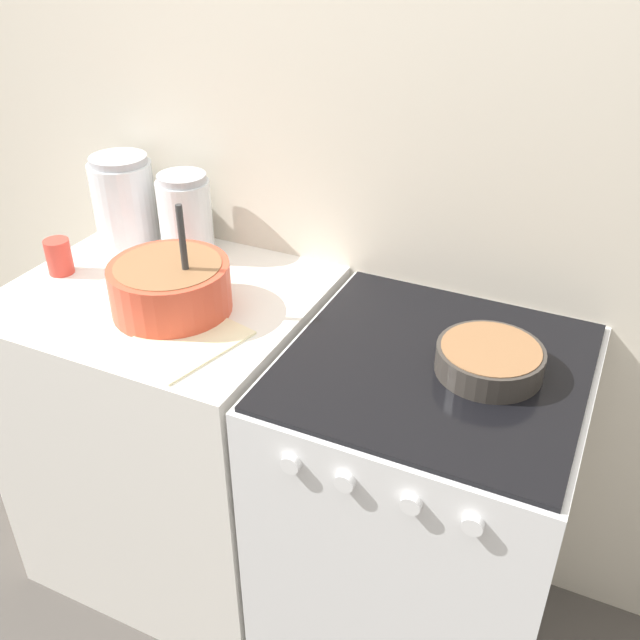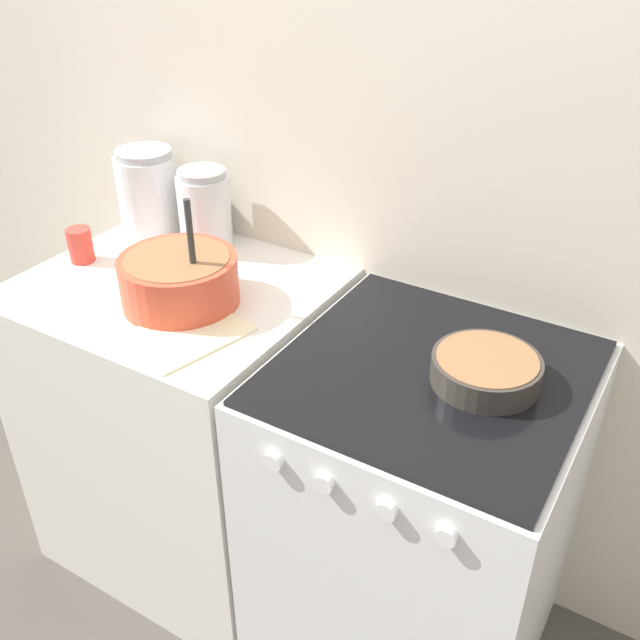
{
  "view_description": "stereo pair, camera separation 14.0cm",
  "coord_description": "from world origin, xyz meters",
  "px_view_note": "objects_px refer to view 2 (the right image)",
  "views": [
    {
      "loc": [
        0.65,
        -0.92,
        1.83
      ],
      "look_at": [
        0.08,
        0.31,
        0.98
      ],
      "focal_mm": 40.0,
      "sensor_mm": 36.0,
      "label": 1
    },
    {
      "loc": [
        0.78,
        -0.85,
        1.83
      ],
      "look_at": [
        0.08,
        0.31,
        0.98
      ],
      "focal_mm": 40.0,
      "sensor_mm": 36.0,
      "label": 2
    }
  ],
  "objects_px": {
    "storage_jar_middle": "(205,215)",
    "tin_can": "(80,245)",
    "storage_jar_left": "(149,198)",
    "stove": "(417,522)",
    "mixing_bowl": "(179,277)",
    "baking_pan": "(486,369)"
  },
  "relations": [
    {
      "from": "baking_pan",
      "to": "storage_jar_middle",
      "type": "xyz_separation_m",
      "value": [
        -0.9,
        0.21,
        0.06
      ]
    },
    {
      "from": "tin_can",
      "to": "stove",
      "type": "bearing_deg",
      "value": 1.28
    },
    {
      "from": "storage_jar_left",
      "to": "tin_can",
      "type": "distance_m",
      "value": 0.25
    },
    {
      "from": "stove",
      "to": "mixing_bowl",
      "type": "xyz_separation_m",
      "value": [
        -0.65,
        -0.06,
        0.54
      ]
    },
    {
      "from": "storage_jar_left",
      "to": "tin_can",
      "type": "relative_size",
      "value": 2.63
    },
    {
      "from": "stove",
      "to": "storage_jar_middle",
      "type": "bearing_deg",
      "value": 164.21
    },
    {
      "from": "stove",
      "to": "storage_jar_left",
      "type": "xyz_separation_m",
      "value": [
        -0.99,
        0.22,
        0.57
      ]
    },
    {
      "from": "baking_pan",
      "to": "storage_jar_middle",
      "type": "distance_m",
      "value": 0.92
    },
    {
      "from": "mixing_bowl",
      "to": "storage_jar_middle",
      "type": "height_order",
      "value": "mixing_bowl"
    },
    {
      "from": "stove",
      "to": "storage_jar_left",
      "type": "distance_m",
      "value": 1.17
    },
    {
      "from": "storage_jar_middle",
      "to": "tin_can",
      "type": "height_order",
      "value": "storage_jar_middle"
    },
    {
      "from": "mixing_bowl",
      "to": "storage_jar_middle",
      "type": "xyz_separation_m",
      "value": [
        -0.14,
        0.28,
        0.03
      ]
    },
    {
      "from": "stove",
      "to": "storage_jar_left",
      "type": "height_order",
      "value": "storage_jar_left"
    },
    {
      "from": "stove",
      "to": "baking_pan",
      "type": "xyz_separation_m",
      "value": [
        0.11,
        0.02,
        0.5
      ]
    },
    {
      "from": "storage_jar_middle",
      "to": "tin_can",
      "type": "bearing_deg",
      "value": -134.09
    },
    {
      "from": "stove",
      "to": "storage_jar_middle",
      "type": "relative_size",
      "value": 4.09
    },
    {
      "from": "mixing_bowl",
      "to": "storage_jar_left",
      "type": "xyz_separation_m",
      "value": [
        -0.35,
        0.28,
        0.04
      ]
    },
    {
      "from": "mixing_bowl",
      "to": "tin_can",
      "type": "distance_m",
      "value": 0.38
    },
    {
      "from": "baking_pan",
      "to": "tin_can",
      "type": "bearing_deg",
      "value": -178.06
    },
    {
      "from": "tin_can",
      "to": "storage_jar_middle",
      "type": "bearing_deg",
      "value": 45.91
    },
    {
      "from": "stove",
      "to": "baking_pan",
      "type": "height_order",
      "value": "baking_pan"
    },
    {
      "from": "storage_jar_left",
      "to": "tin_can",
      "type": "bearing_deg",
      "value": -97.43
    }
  ]
}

